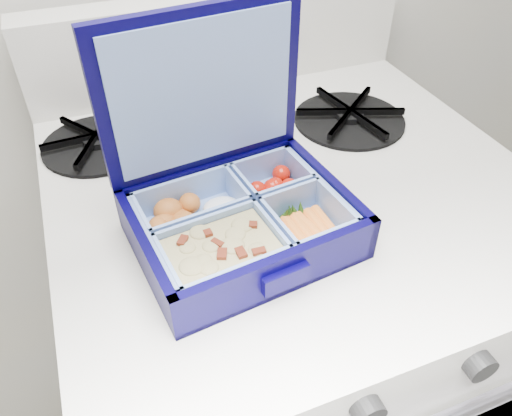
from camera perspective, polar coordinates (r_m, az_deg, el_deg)
name	(u,v)px	position (r m, az deg, el deg)	size (l,w,h in m)	color
stove	(277,363)	(1.03, 2.47, -17.29)	(0.63, 0.63, 0.95)	silver
bento_box	(242,223)	(0.56, -1.57, -1.73)	(0.23, 0.18, 0.06)	#030030
burner_grate	(350,114)	(0.79, 10.68, 10.48)	(0.17, 0.17, 0.02)	black
burner_grate_rear	(97,140)	(0.76, -17.69, 7.37)	(0.16, 0.16, 0.02)	black
fork	(260,166)	(0.68, 0.52, 4.82)	(0.02, 0.16, 0.01)	silver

